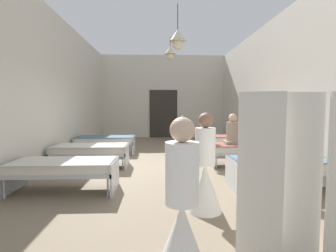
# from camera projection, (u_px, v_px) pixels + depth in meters

# --- Properties ---
(ground_plane) EXTENTS (6.77, 13.25, 0.10)m
(ground_plane) POSITION_uv_depth(u_px,v_px,m) (169.00, 168.00, 6.68)
(ground_plane) COLOR #7A6B56
(room_shell) EXTENTS (6.57, 12.85, 4.14)m
(room_shell) POSITION_uv_depth(u_px,v_px,m) (167.00, 90.00, 7.86)
(room_shell) COLOR beige
(room_shell) RESTS_ON ground
(bed_left_row_0) EXTENTS (1.90, 0.84, 0.57)m
(bed_left_row_0) POSITION_uv_depth(u_px,v_px,m) (64.00, 168.00, 4.66)
(bed_left_row_0) COLOR #B7BCC1
(bed_left_row_0) RESTS_ON ground
(bed_right_row_0) EXTENTS (1.90, 0.84, 0.57)m
(bed_right_row_0) POSITION_uv_depth(u_px,v_px,m) (280.00, 166.00, 4.83)
(bed_right_row_0) COLOR #B7BCC1
(bed_right_row_0) RESTS_ON ground
(bed_left_row_1) EXTENTS (1.90, 0.84, 0.57)m
(bed_left_row_1) POSITION_uv_depth(u_px,v_px,m) (91.00, 150.00, 6.55)
(bed_left_row_1) COLOR #B7BCC1
(bed_left_row_1) RESTS_ON ground
(bed_right_row_1) EXTENTS (1.90, 0.84, 0.57)m
(bed_right_row_1) POSITION_uv_depth(u_px,v_px,m) (246.00, 149.00, 6.72)
(bed_right_row_1) COLOR #B7BCC1
(bed_right_row_1) RESTS_ON ground
(bed_left_row_2) EXTENTS (1.90, 0.84, 0.57)m
(bed_left_row_2) POSITION_uv_depth(u_px,v_px,m) (106.00, 140.00, 8.45)
(bed_left_row_2) COLOR #B7BCC1
(bed_left_row_2) RESTS_ON ground
(bed_right_row_2) EXTENTS (1.90, 0.84, 0.57)m
(bed_right_row_2) POSITION_uv_depth(u_px,v_px,m) (226.00, 140.00, 8.62)
(bed_right_row_2) COLOR #B7BCC1
(bed_right_row_2) RESTS_ON ground
(nurse_near_aisle) EXTENTS (0.52, 0.52, 1.49)m
(nurse_near_aisle) POSITION_uv_depth(u_px,v_px,m) (182.00, 222.00, 2.26)
(nurse_near_aisle) COLOR white
(nurse_near_aisle) RESTS_ON ground
(nurse_mid_aisle) EXTENTS (0.52, 0.52, 1.49)m
(nurse_mid_aisle) POSITION_uv_depth(u_px,v_px,m) (205.00, 176.00, 3.77)
(nurse_mid_aisle) COLOR white
(nurse_mid_aisle) RESTS_ON ground
(patient_seated_primary) EXTENTS (0.44, 0.44, 0.80)m
(patient_seated_primary) POSITION_uv_depth(u_px,v_px,m) (232.00, 133.00, 6.73)
(patient_seated_primary) COLOR gray
(patient_seated_primary) RESTS_ON bed_right_row_1
(patient_seated_secondary) EXTENTS (0.44, 0.44, 0.80)m
(patient_seated_secondary) POSITION_uv_depth(u_px,v_px,m) (263.00, 143.00, 4.80)
(patient_seated_secondary) COLOR #515B70
(patient_seated_secondary) RESTS_ON bed_right_row_0
(privacy_screen) EXTENTS (1.25, 0.20, 1.70)m
(privacy_screen) POSITION_uv_depth(u_px,v_px,m) (302.00, 180.00, 2.45)
(privacy_screen) COLOR silver
(privacy_screen) RESTS_ON ground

